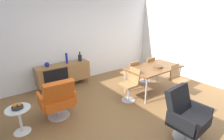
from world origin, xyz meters
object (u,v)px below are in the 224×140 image
Objects in this scene: sideboard at (64,73)px; dining_chair_front_right at (178,79)px; vase_sculptural_dark at (47,65)px; vase_ceramic_small at (80,58)px; dining_table at (154,68)px; dining_chair_back_left at (131,73)px; dining_chair_back_right at (147,68)px; dining_chair_near_window at (131,83)px; wooden_bowl_on_table at (158,67)px; armchair_black_shell at (186,114)px; fruit_bowl at (17,107)px; side_table_round at (20,118)px; lounge_chair_red at (58,99)px; vase_cobalt at (67,58)px.

sideboard is 3.34m from dining_chair_front_right.
vase_sculptural_dark is 0.49× the size of vase_ceramic_small.
dining_table reaches higher than sideboard.
dining_chair_back_left is 0.70m from dining_chair_back_right.
dining_chair_near_window reaches higher than sideboard.
dining_chair_near_window is at bearing 172.77° from wooden_bowl_on_table.
dining_chair_front_right is at bearing 37.31° from armchair_black_shell.
dining_chair_front_right reaches higher than fruit_bowl.
dining_table is 3.47m from side_table_round.
vase_sculptural_dark is at bearing 111.34° from armchair_black_shell.
dining_table is 1.87× the size of dining_chair_near_window.
armchair_black_shell reaches higher than side_table_round.
dining_chair_front_right is at bearing -57.93° from dining_chair_back_left.
dining_chair_back_right is at bearing 89.88° from dining_chair_front_right.
vase_ceramic_small is 0.31× the size of lounge_chair_red.
dining_chair_back_left is at bearing -39.67° from sideboard.
vase_ceramic_small is 2.05m from lounge_chair_red.
dining_chair_front_right is 1.00× the size of dining_chair_back_right.
dining_table is 1.69× the size of lounge_chair_red.
vase_ceramic_small is 3.52m from armchair_black_shell.
vase_sculptural_dark is at bearing 180.00° from vase_cobalt.
wooden_bowl_on_table is 0.83m from dining_chair_back_left.
dining_chair_back_left is at bearing 5.11° from lounge_chair_red.
dining_table is 8.00× the size of fruit_bowl.
vase_sculptural_dark reaches higher than dining_chair_back_left.
lounge_chair_red is 2.56m from armchair_black_shell.
side_table_round is at bearing -92.35° from fruit_bowl.
dining_chair_back_right is at bearing 24.33° from dining_chair_near_window.
wooden_bowl_on_table is at bearing -9.87° from lounge_chair_red.
vase_ceramic_small is at bearing 36.72° from fruit_bowl.
side_table_round is (-2.07, -1.55, -0.50)m from vase_ceramic_small.
vase_ceramic_small reaches higher than dining_chair_near_window.
sideboard is 2.64m from dining_chair_back_right.
lounge_chair_red is 1.00× the size of armchair_black_shell.
wooden_bowl_on_table is at bearing -61.59° from dining_chair_back_left.
wooden_bowl_on_table is at bearing -82.67° from dining_table.
vase_sculptural_dark reaches higher than side_table_round.
vase_sculptural_dark reaches higher than dining_chair_front_right.
vase_cobalt is 1.59× the size of fruit_bowl.
lounge_chair_red is at bearing -119.84° from vase_cobalt.
vase_ceramic_small is 2.63m from side_table_round.
dining_chair_back_left is at bearing 46.19° from dining_chair_near_window.
vase_cobalt is 2.56m from dining_chair_back_right.
wooden_bowl_on_table is (0.02, -0.12, 0.07)m from dining_table.
dining_table is at bearing -5.50° from side_table_round.
vase_cobalt is 2.13m from dining_chair_near_window.
wooden_bowl_on_table is at bearing -47.71° from vase_cobalt.
lounge_chair_red reaches higher than dining_table.
dining_chair_back_right is at bearing -29.89° from sideboard.
dining_chair_back_left is (-0.37, 0.68, -0.30)m from wooden_bowl_on_table.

